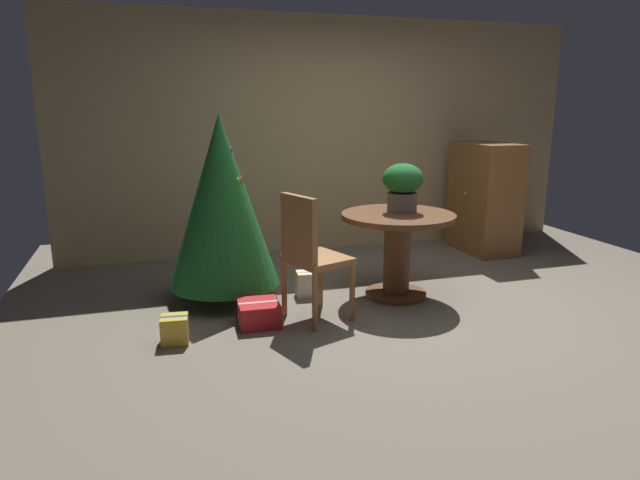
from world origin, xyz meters
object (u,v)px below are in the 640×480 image
(holiday_tree, at_px, (222,202))
(flower_vase, at_px, (403,185))
(wooden_chair_left_near, at_px, (310,251))
(gift_box_red, at_px, (259,313))
(round_dining_table, at_px, (397,241))
(gift_box_gold, at_px, (175,330))
(gift_box_cream, at_px, (306,284))
(wooden_cabinet, at_px, (484,198))

(holiday_tree, bearing_deg, flower_vase, -10.95)
(wooden_chair_left_near, distance_m, gift_box_red, 0.62)
(flower_vase, bearing_deg, round_dining_table, -132.21)
(gift_box_gold, xyz_separation_m, gift_box_cream, (1.17, 0.70, 0.01))
(holiday_tree, distance_m, wooden_cabinet, 3.18)
(flower_vase, height_order, gift_box_gold, flower_vase)
(gift_box_gold, relative_size, wooden_cabinet, 0.17)
(wooden_chair_left_near, relative_size, gift_box_cream, 4.56)
(gift_box_red, bearing_deg, round_dining_table, 12.90)
(wooden_chair_left_near, xyz_separation_m, gift_box_cream, (0.13, 0.56, -0.45))
(flower_vase, distance_m, gift_box_cream, 1.21)
(round_dining_table, xyz_separation_m, flower_vase, (0.07, 0.08, 0.48))
(wooden_chair_left_near, xyz_separation_m, gift_box_red, (-0.40, 0.03, -0.47))
(gift_box_red, relative_size, wooden_cabinet, 0.27)
(wooden_chair_left_near, height_order, gift_box_gold, wooden_chair_left_near)
(wooden_cabinet, bearing_deg, gift_box_gold, -155.40)
(gift_box_cream, bearing_deg, holiday_tree, 169.67)
(round_dining_table, relative_size, gift_box_cream, 4.47)
(round_dining_table, bearing_deg, wooden_chair_left_near, -160.00)
(round_dining_table, distance_m, gift_box_cream, 0.88)
(round_dining_table, distance_m, holiday_tree, 1.54)
(gift_box_cream, bearing_deg, wooden_chair_left_near, -103.13)
(round_dining_table, xyz_separation_m, wooden_chair_left_near, (-0.89, -0.32, 0.06))
(holiday_tree, bearing_deg, round_dining_table, -14.29)
(wooden_chair_left_near, bearing_deg, holiday_tree, 129.20)
(flower_vase, distance_m, wooden_cabinet, 1.93)
(round_dining_table, xyz_separation_m, gift_box_cream, (-0.75, 0.24, -0.39))
(round_dining_table, relative_size, gift_box_red, 2.97)
(gift_box_red, bearing_deg, holiday_tree, 103.78)
(gift_box_cream, xyz_separation_m, wooden_cabinet, (2.37, 0.92, 0.51))
(gift_box_cream, bearing_deg, flower_vase, -11.47)
(holiday_tree, bearing_deg, wooden_chair_left_near, -50.80)
(flower_vase, relative_size, gift_box_cream, 1.92)
(flower_vase, bearing_deg, wooden_chair_left_near, -157.36)
(gift_box_red, bearing_deg, wooden_cabinet, 26.66)
(gift_box_gold, bearing_deg, gift_box_red, 14.34)
(holiday_tree, distance_m, gift_box_cream, 1.03)
(holiday_tree, bearing_deg, gift_box_cream, -10.33)
(wooden_chair_left_near, height_order, wooden_cabinet, wooden_cabinet)
(wooden_chair_left_near, distance_m, wooden_cabinet, 2.91)
(gift_box_cream, distance_m, gift_box_red, 0.76)
(round_dining_table, relative_size, flower_vase, 2.33)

